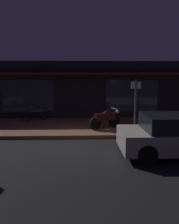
{
  "coord_description": "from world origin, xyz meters",
  "views": [
    {
      "loc": [
        0.17,
        -8.02,
        2.72
      ],
      "look_at": [
        0.51,
        2.4,
        0.95
      ],
      "focal_mm": 34.29,
      "sensor_mm": 36.0,
      "label": 1
    }
  ],
  "objects_px": {
    "sign_post": "(135,103)",
    "bicycle_parked": "(36,114)",
    "parked_car_far": "(178,135)",
    "motorcycle": "(106,118)"
  },
  "relations": [
    {
      "from": "bicycle_parked",
      "to": "sign_post",
      "type": "distance_m",
      "value": 5.88
    },
    {
      "from": "sign_post",
      "to": "parked_car_far",
      "type": "height_order",
      "value": "sign_post"
    },
    {
      "from": "bicycle_parked",
      "to": "parked_car_far",
      "type": "bearing_deg",
      "value": -41.05
    },
    {
      "from": "motorcycle",
      "to": "parked_car_far",
      "type": "distance_m",
      "value": 3.95
    },
    {
      "from": "sign_post",
      "to": "bicycle_parked",
      "type": "bearing_deg",
      "value": 152.74
    },
    {
      "from": "bicycle_parked",
      "to": "sign_post",
      "type": "height_order",
      "value": "sign_post"
    },
    {
      "from": "motorcycle",
      "to": "sign_post",
      "type": "bearing_deg",
      "value": -28.79
    },
    {
      "from": "sign_post",
      "to": "motorcycle",
      "type": "bearing_deg",
      "value": 151.21
    },
    {
      "from": "bicycle_parked",
      "to": "parked_car_far",
      "type": "relative_size",
      "value": 0.36
    },
    {
      "from": "parked_car_far",
      "to": "bicycle_parked",
      "type": "bearing_deg",
      "value": 138.95
    }
  ]
}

